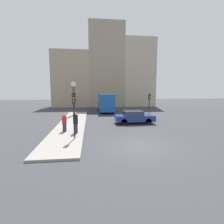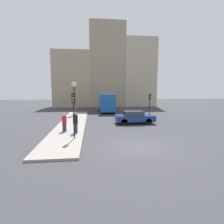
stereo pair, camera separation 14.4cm
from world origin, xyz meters
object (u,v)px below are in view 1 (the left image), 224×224
(traffic_light_far, at_px, (149,101))
(street_clock, at_px, (74,99))
(traffic_light_near, at_px, (74,106))
(pedestrian_black_jacket, at_px, (76,123))
(sedan_car, at_px, (134,117))
(bus_distant, at_px, (106,102))
(pedestrian_red_top, at_px, (64,123))

(traffic_light_far, xyz_separation_m, street_clock, (-10.02, 4.60, 0.14))
(traffic_light_near, height_order, pedestrian_black_jacket, traffic_light_near)
(traffic_light_near, distance_m, pedestrian_black_jacket, 2.34)
(sedan_car, xyz_separation_m, traffic_light_far, (2.58, 2.35, 1.68))
(pedestrian_black_jacket, bearing_deg, street_clock, 95.74)
(bus_distant, xyz_separation_m, street_clock, (-5.10, -3.99, 0.77))
(sedan_car, relative_size, pedestrian_red_top, 2.78)
(traffic_light_far, distance_m, pedestrian_red_top, 11.68)
(traffic_light_near, height_order, street_clock, street_clock)
(sedan_car, bearing_deg, pedestrian_black_jacket, -145.31)
(bus_distant, xyz_separation_m, pedestrian_black_jacket, (-3.97, -15.30, -0.76))
(street_clock, bearing_deg, pedestrian_red_top, -89.56)
(traffic_light_far, height_order, street_clock, street_clock)
(bus_distant, bearing_deg, traffic_light_far, -60.23)
(sedan_car, relative_size, traffic_light_far, 1.33)
(sedan_car, relative_size, street_clock, 0.90)
(street_clock, bearing_deg, sedan_car, -43.05)
(sedan_car, relative_size, pedestrian_black_jacket, 2.48)
(traffic_light_far, bearing_deg, sedan_car, -137.72)
(traffic_light_near, relative_size, traffic_light_far, 1.03)
(sedan_car, xyz_separation_m, bus_distant, (-2.33, 10.94, 1.04))
(traffic_light_near, relative_size, pedestrian_red_top, 2.17)
(bus_distant, height_order, pedestrian_black_jacket, bus_distant)
(traffic_light_near, relative_size, street_clock, 0.70)
(bus_distant, relative_size, traffic_light_near, 2.06)
(bus_distant, xyz_separation_m, pedestrian_red_top, (-5.02, -14.55, -0.86))
(sedan_car, height_order, traffic_light_near, traffic_light_near)
(street_clock, height_order, pedestrian_black_jacket, street_clock)
(traffic_light_far, relative_size, street_clock, 0.68)
(pedestrian_black_jacket, bearing_deg, bus_distant, 75.47)
(bus_distant, bearing_deg, sedan_car, -77.96)
(sedan_car, bearing_deg, pedestrian_red_top, -153.87)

